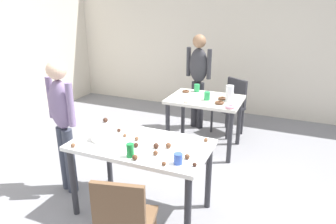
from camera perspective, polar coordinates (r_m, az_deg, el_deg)
ground_plane at (r=3.45m, az=-2.10°, el=-15.90°), size 6.40×6.40×0.00m
wall_back at (r=5.90m, az=11.31°, el=12.41°), size 6.40×0.10×2.60m
dining_table_near at (r=2.98m, az=-4.97°, el=-7.44°), size 1.30×0.74×0.75m
dining_table_far at (r=4.34m, az=6.81°, el=1.07°), size 0.99×0.73×0.75m
chair_near_table at (r=2.42m, az=-8.09°, el=-19.14°), size 0.48×0.48×0.87m
chair_far_table at (r=5.00m, az=11.59°, el=1.65°), size 0.55×0.55×0.87m
person_girl_near at (r=3.41m, az=-18.91°, el=-0.77°), size 0.45×0.29×1.47m
person_adult_far at (r=5.02m, az=5.60°, el=7.07°), size 0.45×0.27×1.53m
mixing_bowl at (r=3.06m, az=-12.16°, el=-4.28°), size 0.21×0.21×0.08m
soda_can at (r=2.68m, az=-6.97°, el=-7.00°), size 0.07×0.07×0.12m
fork_near at (r=3.06m, az=-3.12°, el=-4.58°), size 0.17×0.02×0.01m
cup_near_0 at (r=2.56m, az=1.89°, el=-8.59°), size 0.07×0.07×0.09m
cake_ball_0 at (r=3.08m, az=-7.95°, el=-4.25°), size 0.04×0.04×0.04m
cake_ball_1 at (r=2.54m, az=-0.77°, el=-9.48°), size 0.04×0.04×0.04m
cake_ball_2 at (r=2.82m, az=0.06°, el=-6.17°), size 0.05×0.05×0.05m
cake_ball_3 at (r=2.70m, az=-2.30°, el=-7.51°), size 0.04×0.04×0.04m
cake_ball_4 at (r=2.86m, az=-5.90°, el=-6.06°), size 0.04×0.04×0.04m
cake_ball_5 at (r=2.54m, az=4.92°, el=-9.62°), size 0.04×0.04×0.04m
cake_ball_6 at (r=2.82m, az=-2.21°, el=-6.22°), size 0.05×0.05×0.05m
cake_ball_7 at (r=3.48m, az=-11.45°, el=-1.46°), size 0.05×0.05×0.05m
cake_ball_8 at (r=2.97m, az=-17.07°, el=-5.86°), size 0.04×0.04×0.04m
cake_ball_9 at (r=3.20m, az=-9.01°, el=-3.31°), size 0.04×0.04×0.04m
cake_ball_10 at (r=2.99m, az=-5.79°, el=-4.88°), size 0.04×0.04×0.04m
cake_ball_11 at (r=2.64m, az=-6.09°, el=-8.27°), size 0.05×0.05×0.05m
cake_ball_12 at (r=2.97m, az=6.98°, el=-5.10°), size 0.04×0.04×0.04m
cake_ball_13 at (r=2.64m, az=3.55°, el=-8.18°), size 0.05×0.05×0.05m
pitcher_far at (r=4.17m, az=11.25°, el=3.33°), size 0.10×0.10×0.22m
cup_far_0 at (r=4.59m, az=5.33°, el=4.42°), size 0.08×0.08×0.11m
cup_far_1 at (r=4.21m, az=7.19°, el=2.95°), size 0.08×0.08×0.11m
cup_far_2 at (r=4.30m, az=11.51°, el=2.97°), size 0.07×0.07×0.10m
donut_far_0 at (r=4.08m, az=9.43°, el=1.71°), size 0.12×0.12×0.03m
donut_far_1 at (r=4.28m, az=9.92°, el=2.50°), size 0.11×0.11×0.03m
donut_far_2 at (r=3.94m, az=11.34°, el=0.97°), size 0.13×0.13×0.04m
donut_far_3 at (r=4.56m, az=3.29°, el=3.84°), size 0.10×0.10×0.03m
donut_far_4 at (r=4.09m, az=3.70°, el=1.98°), size 0.11×0.11×0.03m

